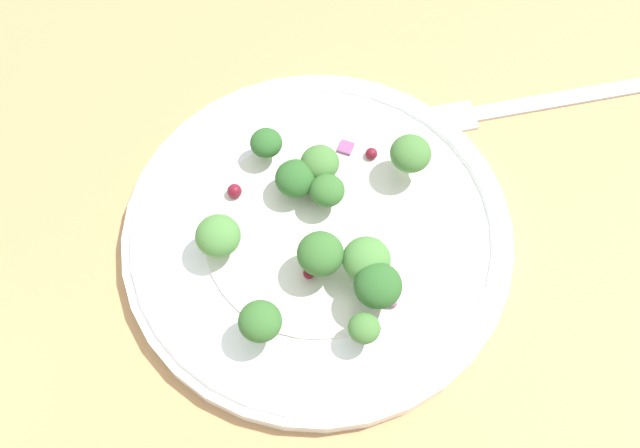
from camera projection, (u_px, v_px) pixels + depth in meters
ground_plane at (325, 241)px, 52.94cm from camera, size 180.00×180.00×2.00cm
plate at (320, 237)px, 51.02cm from camera, size 25.62×25.62×1.70cm
dressing_pool at (320, 234)px, 50.63cm from camera, size 14.86×14.86×0.20cm
broccoli_floret_0 at (327, 191)px, 50.02cm from camera, size 2.29×2.29×2.32cm
broccoli_floret_1 at (267, 143)px, 51.88cm from camera, size 2.18×2.18×2.21cm
broccoli_floret_2 at (370, 257)px, 47.55cm from camera, size 2.99×2.99×3.03cm
broccoli_floret_3 at (378, 286)px, 46.39cm from camera, size 2.92×2.92×2.96cm
broccoli_floret_4 at (218, 236)px, 48.54cm from camera, size 2.86×2.86×2.90cm
broccoli_floret_5 at (320, 163)px, 51.01cm from camera, size 2.56×2.56×2.59cm
broccoli_floret_6 at (320, 254)px, 47.47cm from camera, size 2.90×2.90×2.94cm
broccoli_floret_7 at (293, 180)px, 50.62cm from camera, size 2.69×2.69×2.72cm
broccoli_floret_8 at (364, 329)px, 45.90cm from camera, size 1.94×1.94×1.97cm
broccoli_floret_9 at (260, 322)px, 45.74cm from camera, size 2.62×2.62×2.65cm
broccoli_floret_10 at (409, 153)px, 50.76cm from camera, size 2.72×2.72×2.76cm
cranberry_0 at (235, 191)px, 51.54cm from camera, size 0.98×0.98×0.98cm
cranberry_1 at (309, 273)px, 48.70cm from camera, size 0.76×0.76×0.76cm
cranberry_2 at (371, 154)px, 52.96cm from camera, size 0.83×0.83×0.83cm
cranberry_3 at (320, 193)px, 51.53cm from camera, size 0.80×0.80×0.80cm
onion_bit_0 at (369, 329)px, 47.38cm from camera, size 1.30×1.27×0.49cm
onion_bit_1 at (346, 148)px, 53.44cm from camera, size 1.35×1.35×0.33cm
onion_bit_2 at (386, 299)px, 48.00cm from camera, size 1.44×1.46×0.54cm
fork at (533, 103)px, 56.66cm from camera, size 9.36×17.67×0.50cm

